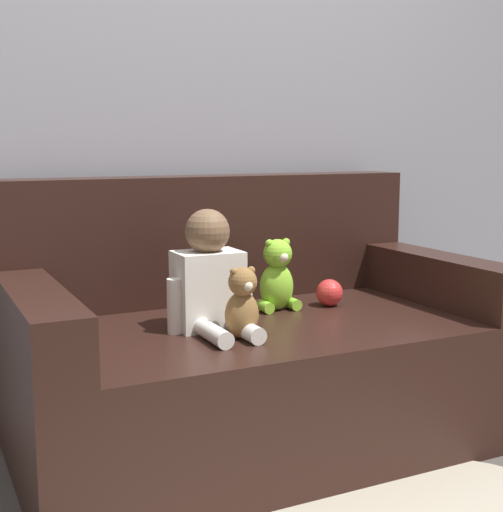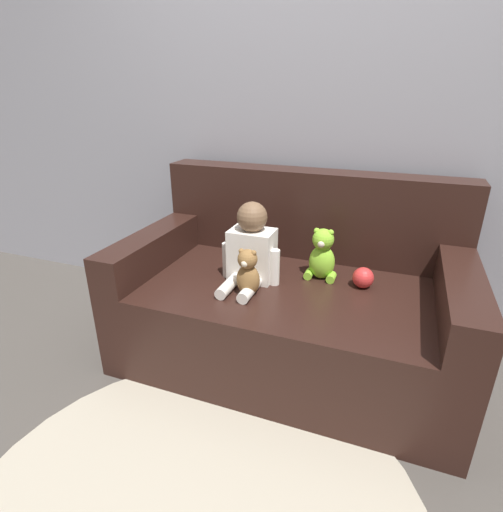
{
  "view_description": "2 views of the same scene",
  "coord_description": "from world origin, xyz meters",
  "px_view_note": "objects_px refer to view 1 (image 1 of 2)",
  "views": [
    {
      "loc": [
        -1.06,
        -2.13,
        1.04
      ],
      "look_at": [
        -0.09,
        -0.15,
        0.69
      ],
      "focal_mm": 50.0,
      "sensor_mm": 36.0,
      "label": 1
    },
    {
      "loc": [
        0.45,
        -1.71,
        1.33
      ],
      "look_at": [
        -0.18,
        -0.06,
        0.58
      ],
      "focal_mm": 28.0,
      "sensor_mm": 36.0,
      "label": 2
    }
  ],
  "objects_px": {
    "plush_toy_side": "(277,277)",
    "couch": "(248,351)",
    "toy_ball": "(329,293)",
    "person_baby": "(210,280)",
    "teddy_bear_brown": "(242,303)"
  },
  "relations": [
    {
      "from": "person_baby",
      "to": "teddy_bear_brown",
      "type": "height_order",
      "value": "person_baby"
    },
    {
      "from": "plush_toy_side",
      "to": "toy_ball",
      "type": "xyz_separation_m",
      "value": [
        0.21,
        -0.03,
        -0.07
      ]
    },
    {
      "from": "couch",
      "to": "toy_ball",
      "type": "distance_m",
      "value": 0.38
    },
    {
      "from": "toy_ball",
      "to": "teddy_bear_brown",
      "type": "bearing_deg",
      "value": -151.39
    },
    {
      "from": "person_baby",
      "to": "teddy_bear_brown",
      "type": "xyz_separation_m",
      "value": [
        0.04,
        -0.15,
        -0.05
      ]
    },
    {
      "from": "teddy_bear_brown",
      "to": "plush_toy_side",
      "type": "height_order",
      "value": "plush_toy_side"
    },
    {
      "from": "teddy_bear_brown",
      "to": "toy_ball",
      "type": "distance_m",
      "value": 0.55
    },
    {
      "from": "couch",
      "to": "toy_ball",
      "type": "xyz_separation_m",
      "value": [
        0.34,
        0.01,
        0.18
      ]
    },
    {
      "from": "plush_toy_side",
      "to": "couch",
      "type": "bearing_deg",
      "value": -165.72
    },
    {
      "from": "couch",
      "to": "teddy_bear_brown",
      "type": "xyz_separation_m",
      "value": [
        -0.15,
        -0.26,
        0.24
      ]
    },
    {
      "from": "person_baby",
      "to": "plush_toy_side",
      "type": "bearing_deg",
      "value": 23.29
    },
    {
      "from": "couch",
      "to": "toy_ball",
      "type": "height_order",
      "value": "couch"
    },
    {
      "from": "couch",
      "to": "person_baby",
      "type": "bearing_deg",
      "value": -151.08
    },
    {
      "from": "person_baby",
      "to": "toy_ball",
      "type": "xyz_separation_m",
      "value": [
        0.53,
        0.11,
        -0.11
      ]
    },
    {
      "from": "toy_ball",
      "to": "plush_toy_side",
      "type": "bearing_deg",
      "value": 172.54
    }
  ]
}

